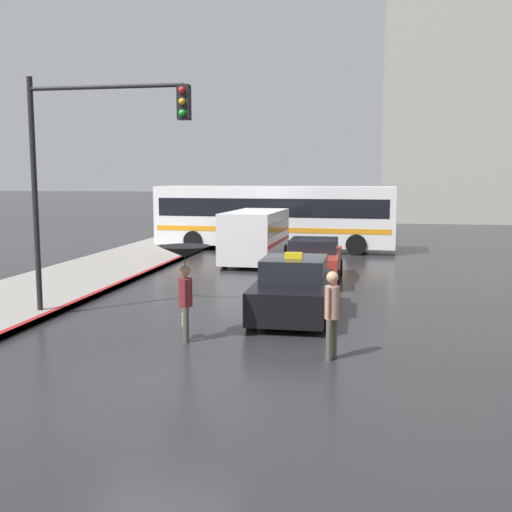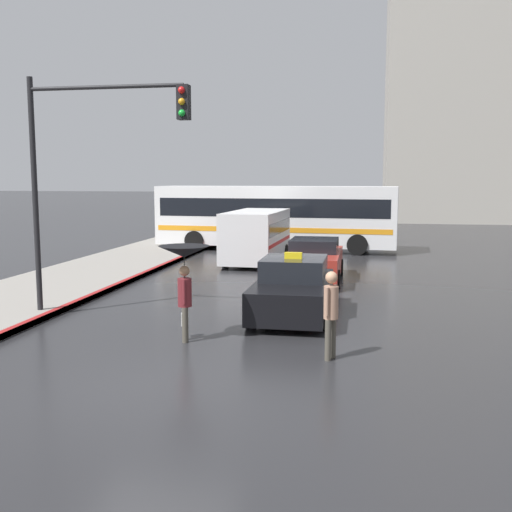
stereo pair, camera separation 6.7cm
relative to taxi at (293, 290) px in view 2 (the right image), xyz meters
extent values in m
plane|color=#262628|center=(-1.63, -5.79, -0.68)|extent=(300.00, 300.00, 0.00)
cube|color=black|center=(0.00, -0.04, -0.13)|extent=(1.80, 4.13, 0.78)
cube|color=black|center=(0.00, 0.16, 0.53)|extent=(1.58, 1.86, 0.54)
cylinder|color=black|center=(0.85, -1.32, -0.38)|extent=(0.20, 0.60, 0.60)
cylinder|color=black|center=(-0.86, -1.32, -0.38)|extent=(0.20, 0.60, 0.60)
cylinder|color=black|center=(0.85, 1.24, -0.38)|extent=(0.20, 0.60, 0.60)
cylinder|color=black|center=(-0.86, 1.24, -0.38)|extent=(0.20, 0.60, 0.60)
cube|color=yellow|center=(0.00, -0.04, 0.88)|extent=(0.44, 0.16, 0.16)
cube|color=#A52D23|center=(0.06, 5.42, -0.10)|extent=(1.80, 4.27, 0.83)
cube|color=black|center=(0.06, 5.63, 0.53)|extent=(1.58, 1.92, 0.43)
cylinder|color=black|center=(0.91, 4.09, -0.38)|extent=(0.20, 0.60, 0.60)
cylinder|color=black|center=(-0.80, 4.09, -0.38)|extent=(0.20, 0.60, 0.60)
cylinder|color=black|center=(0.91, 6.74, -0.38)|extent=(0.20, 0.60, 0.60)
cylinder|color=black|center=(-0.80, 6.74, -0.38)|extent=(0.20, 0.60, 0.60)
cube|color=silver|center=(-2.69, 9.50, 0.48)|extent=(2.19, 5.09, 2.00)
cube|color=black|center=(-2.69, 9.50, 0.83)|extent=(2.19, 4.69, 0.52)
cube|color=red|center=(-2.69, 9.50, 0.22)|extent=(2.20, 4.89, 0.14)
cylinder|color=black|center=(-1.79, 7.96, -0.37)|extent=(0.22, 0.64, 0.63)
cylinder|color=black|center=(-3.69, 8.03, -0.37)|extent=(0.22, 0.64, 0.63)
cylinder|color=black|center=(-1.68, 10.97, -0.37)|extent=(0.22, 0.64, 0.63)
cylinder|color=black|center=(-3.58, 11.04, -0.37)|extent=(0.22, 0.64, 0.63)
cube|color=silver|center=(-2.58, 14.19, 1.01)|extent=(11.83, 3.19, 2.86)
cube|color=black|center=(-2.58, 14.19, 1.44)|extent=(11.25, 3.17, 0.88)
cube|color=orange|center=(-2.58, 14.19, 0.41)|extent=(11.48, 3.19, 0.24)
cylinder|color=black|center=(1.58, 15.14, -0.20)|extent=(0.97, 0.34, 0.96)
cylinder|color=black|center=(1.44, 12.75, -0.20)|extent=(0.97, 0.34, 0.96)
cylinder|color=black|center=(-6.31, 15.61, -0.20)|extent=(0.97, 0.34, 0.96)
cylinder|color=black|center=(-6.45, 13.22, -0.20)|extent=(0.97, 0.34, 0.96)
cylinder|color=#4C473D|center=(-1.98, -2.93, -0.30)|extent=(0.14, 0.14, 0.77)
cylinder|color=#4C473D|center=(-2.03, -2.72, -0.30)|extent=(0.14, 0.14, 0.77)
cylinder|color=maroon|center=(-2.00, -2.83, 0.39)|extent=(0.36, 0.36, 0.61)
sphere|color=#997051|center=(-2.00, -2.83, 0.86)|extent=(0.22, 0.22, 0.22)
cylinder|color=maroon|center=(-1.96, -3.01, 0.44)|extent=(0.08, 0.08, 0.52)
cylinder|color=maroon|center=(-2.05, -2.64, 0.44)|extent=(0.08, 0.08, 0.52)
cone|color=black|center=(-2.00, -2.83, 1.27)|extent=(1.08, 1.08, 0.24)
cylinder|color=black|center=(-2.00, -2.83, 0.93)|extent=(0.02, 0.02, 0.68)
cube|color=white|center=(-2.11, -2.57, -0.26)|extent=(0.14, 0.20, 0.28)
cylinder|color=#4C473D|center=(1.19, -3.46, -0.28)|extent=(0.16, 0.16, 0.81)
cylinder|color=#4C473D|center=(1.11, -3.66, -0.28)|extent=(0.16, 0.16, 0.81)
cylinder|color=tan|center=(1.15, -3.56, 0.44)|extent=(0.37, 0.37, 0.64)
sphere|color=tan|center=(1.15, -3.56, 0.93)|extent=(0.24, 0.24, 0.24)
cylinder|color=tan|center=(1.22, -3.40, 0.49)|extent=(0.09, 0.09, 0.54)
cylinder|color=tan|center=(1.08, -3.73, 0.49)|extent=(0.09, 0.09, 0.54)
cylinder|color=black|center=(-6.39, -1.14, 2.30)|extent=(0.14, 0.14, 5.96)
cylinder|color=black|center=(-4.43, -1.14, 4.98)|extent=(3.90, 0.10, 0.10)
cube|color=black|center=(-2.48, -1.14, 4.58)|extent=(0.28, 0.28, 0.80)
sphere|color=red|center=(-2.48, -1.30, 4.84)|extent=(0.16, 0.16, 0.16)
sphere|color=orange|center=(-2.48, -1.30, 4.58)|extent=(0.16, 0.16, 0.16)
sphere|color=green|center=(-2.48, -1.30, 4.32)|extent=(0.16, 0.16, 0.16)
cube|color=#A39E93|center=(8.74, 37.79, 14.36)|extent=(10.89, 9.35, 30.08)
camera|label=1|loc=(1.69, -14.95, 2.80)|focal=42.00mm
camera|label=2|loc=(1.76, -14.94, 2.80)|focal=42.00mm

